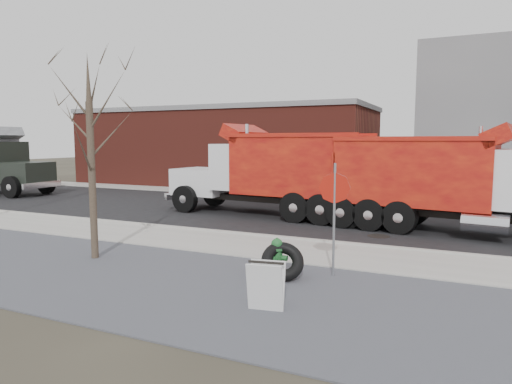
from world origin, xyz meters
The scene contains 14 objects.
ground centered at (0.00, 0.00, 0.00)m, with size 120.00×120.00×0.00m, color #383328.
gravel_verge centered at (0.00, -3.50, 0.01)m, with size 60.00×5.00×0.03m, color slate.
sidewalk centered at (0.00, 0.25, 0.03)m, with size 60.00×2.50×0.06m, color #9E9B93.
curb centered at (0.00, 1.55, 0.06)m, with size 60.00×0.15×0.11m, color #9E9B93.
road centered at (0.00, 6.30, 0.01)m, with size 60.00×9.40×0.02m, color black.
far_sidewalk centered at (0.00, 12.00, 0.03)m, with size 60.00×2.00×0.06m, color #9E9B93.
building_brick centered at (-10.00, 17.00, 2.65)m, with size 20.20×8.20×5.30m.
bare_tree centered at (-3.20, -2.60, 3.30)m, with size 3.20×3.20×5.20m.
fire_hydrant centered at (1.65, -2.12, 0.41)m, with size 0.49×0.48×0.89m.
truck_tire centered at (1.85, -2.26, 0.41)m, with size 1.23×1.19×0.87m.
stop_sign centered at (2.80, -1.58, 1.75)m, with size 0.68×0.20×2.55m.
sandwich_board centered at (2.26, -4.13, 0.47)m, with size 0.70×0.50×0.89m.
dump_truck_red_a centered at (4.96, 4.72, 1.78)m, with size 8.73×3.40×3.49m.
dump_truck_red_b centered at (-1.48, 5.59, 1.86)m, with size 8.74×3.10×3.65m.
Camera 1 is at (5.35, -11.34, 3.04)m, focal length 32.00 mm.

